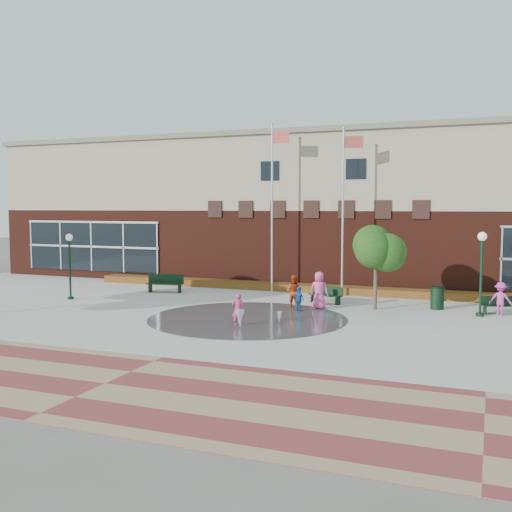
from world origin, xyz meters
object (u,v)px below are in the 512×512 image
at_px(bench_left, 165,287).
at_px(trash_can, 437,298).
at_px(child_splash, 238,310).
at_px(flagpole_left, 273,198).
at_px(flagpole_right, 344,202).

bearing_deg(bench_left, trash_can, -14.00).
bearing_deg(child_splash, bench_left, -70.35).
relative_size(flagpole_left, trash_can, 8.67).
bearing_deg(flagpole_left, flagpole_right, 0.71).
distance_m(flagpole_left, child_splash, 10.76).
xyz_separation_m(bench_left, child_splash, (7.45, -7.08, 0.34)).
height_order(flagpole_right, child_splash, flagpole_right).
bearing_deg(flagpole_left, bench_left, -150.58).
bearing_deg(flagpole_right, trash_can, -44.56).
bearing_deg(flagpole_right, bench_left, 173.07).
height_order(flagpole_right, trash_can, flagpole_right).
xyz_separation_m(flagpole_right, bench_left, (-9.49, -2.16, -4.64)).
xyz_separation_m(trash_can, child_splash, (-7.02, -6.94, 0.12)).
xyz_separation_m(flagpole_left, bench_left, (-5.44, -2.47, -4.86)).
distance_m(trash_can, child_splash, 9.87).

